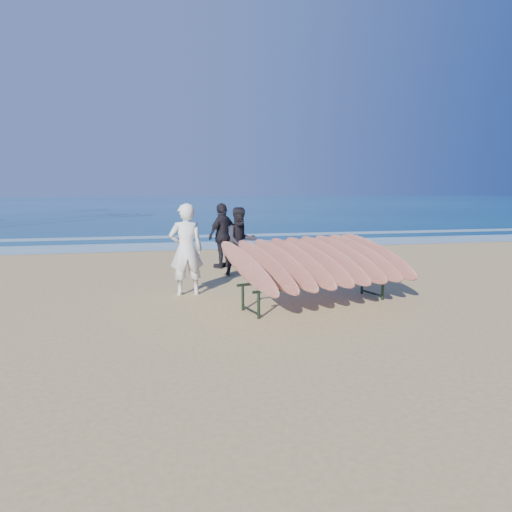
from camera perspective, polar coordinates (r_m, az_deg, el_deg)
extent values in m
plane|color=tan|center=(8.83, 1.03, -6.88)|extent=(120.00, 120.00, 0.00)
plane|color=navy|center=(63.37, -9.77, 6.45)|extent=(160.00, 160.00, 0.00)
plane|color=white|center=(18.55, -5.61, 1.34)|extent=(160.00, 160.00, 0.00)
plane|color=white|center=(22.01, -6.54, 2.48)|extent=(160.00, 160.00, 0.00)
cylinder|color=black|center=(8.26, 0.34, -6.19)|extent=(0.06, 0.06, 0.50)
cylinder|color=black|center=(9.96, 15.57, -3.92)|extent=(0.06, 0.06, 0.50)
cylinder|color=black|center=(8.82, -1.66, -5.22)|extent=(0.06, 0.06, 0.50)
cylinder|color=black|center=(10.43, 13.12, -3.26)|extent=(0.06, 0.06, 0.50)
cylinder|color=black|center=(8.97, 8.72, -3.44)|extent=(3.09, 0.96, 0.06)
cylinder|color=black|center=(9.49, 6.39, -2.72)|extent=(3.09, 0.96, 0.06)
cylinder|color=black|center=(8.58, -0.69, -6.79)|extent=(0.23, 0.64, 0.04)
cylinder|color=black|center=(10.23, 14.28, -4.52)|extent=(0.23, 0.64, 0.04)
ellipsoid|color=#67070F|center=(8.36, -1.13, -1.37)|extent=(0.76, 2.40, 1.07)
ellipsoid|color=#67070F|center=(8.54, 1.19, -1.16)|extent=(0.76, 2.40, 1.07)
ellipsoid|color=#67070F|center=(8.73, 3.42, -0.96)|extent=(0.76, 2.40, 1.07)
ellipsoid|color=#67070F|center=(8.94, 5.54, -0.76)|extent=(0.76, 2.40, 1.07)
ellipsoid|color=#67070F|center=(9.15, 7.57, -0.57)|extent=(0.76, 2.40, 1.07)
ellipsoid|color=#67070F|center=(9.38, 9.50, -0.39)|extent=(0.76, 2.40, 1.07)
ellipsoid|color=#67070F|center=(9.62, 11.34, -0.22)|extent=(0.76, 2.40, 1.07)
ellipsoid|color=#67070F|center=(9.87, 13.09, -0.05)|extent=(0.76, 2.40, 1.07)
ellipsoid|color=#67070F|center=(10.12, 14.75, 0.10)|extent=(0.76, 2.40, 1.07)
imported|color=silver|center=(10.07, -8.71, 0.81)|extent=(0.76, 0.53, 2.01)
imported|color=black|center=(12.19, -1.92, 1.83)|extent=(1.02, 0.88, 1.82)
imported|color=black|center=(13.34, -4.18, 2.55)|extent=(1.14, 1.07, 1.89)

